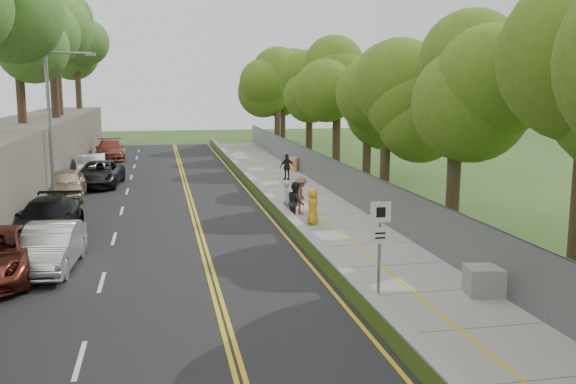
% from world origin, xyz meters
% --- Properties ---
extents(ground, '(140.00, 140.00, 0.00)m').
position_xyz_m(ground, '(0.00, 0.00, 0.00)').
color(ground, '#33511E').
rests_on(ground, ground).
extents(road, '(11.20, 66.00, 0.04)m').
position_xyz_m(road, '(-5.40, 15.00, 0.02)').
color(road, black).
rests_on(road, ground).
extents(sidewalk, '(4.20, 66.00, 0.05)m').
position_xyz_m(sidewalk, '(2.55, 15.00, 0.03)').
color(sidewalk, gray).
rests_on(sidewalk, ground).
extents(jersey_barrier, '(0.42, 66.00, 0.60)m').
position_xyz_m(jersey_barrier, '(0.25, 15.00, 0.30)').
color(jersey_barrier, '#9BEF30').
rests_on(jersey_barrier, ground).
extents(chainlink_fence, '(0.04, 66.00, 2.00)m').
position_xyz_m(chainlink_fence, '(4.65, 15.00, 1.00)').
color(chainlink_fence, slate).
rests_on(chainlink_fence, ground).
extents(trees_fenceside, '(7.00, 66.00, 14.00)m').
position_xyz_m(trees_fenceside, '(7.00, 15.00, 7.00)').
color(trees_fenceside, '#54791C').
rests_on(trees_fenceside, ground).
extents(streetlight, '(2.52, 0.22, 8.00)m').
position_xyz_m(streetlight, '(-10.46, 14.00, 4.64)').
color(streetlight, gray).
rests_on(streetlight, ground).
extents(signpost, '(0.62, 0.09, 3.10)m').
position_xyz_m(signpost, '(1.05, -3.02, 1.96)').
color(signpost, gray).
rests_on(signpost, sidewalk).
extents(construction_barrel, '(0.60, 0.60, 0.99)m').
position_xyz_m(construction_barrel, '(4.30, 24.87, 0.54)').
color(construction_barrel, '#EC6B00').
rests_on(construction_barrel, sidewalk).
extents(concrete_block, '(1.42, 1.16, 0.85)m').
position_xyz_m(concrete_block, '(4.30, -3.54, 0.47)').
color(concrete_block, gray).
rests_on(concrete_block, sidewalk).
extents(car_1, '(1.95, 4.81, 1.55)m').
position_xyz_m(car_1, '(-9.00, 1.83, 0.82)').
color(car_1, silver).
rests_on(car_1, road).
extents(car_3, '(2.60, 5.62, 1.59)m').
position_xyz_m(car_3, '(-9.87, 6.73, 0.84)').
color(car_3, black).
rests_on(car_3, road).
extents(car_4, '(2.17, 4.89, 1.64)m').
position_xyz_m(car_4, '(-10.33, 16.14, 0.86)').
color(car_4, tan).
rests_on(car_4, road).
extents(car_5, '(2.10, 5.09, 1.64)m').
position_xyz_m(car_5, '(-9.71, 23.66, 0.86)').
color(car_5, silver).
rests_on(car_5, road).
extents(car_6, '(3.09, 5.80, 1.55)m').
position_xyz_m(car_6, '(-9.00, 20.39, 0.82)').
color(car_6, black).
rests_on(car_6, road).
extents(car_7, '(2.67, 5.87, 1.67)m').
position_xyz_m(car_7, '(-9.33, 34.97, 0.87)').
color(car_7, brown).
rests_on(car_7, road).
extents(car_8, '(1.93, 4.21, 1.40)m').
position_xyz_m(car_8, '(-9.00, 34.74, 0.74)').
color(car_8, '#B3B2B7').
rests_on(car_8, road).
extents(painter_0, '(0.63, 0.86, 1.63)m').
position_xyz_m(painter_0, '(1.45, 7.06, 0.87)').
color(painter_0, gold).
rests_on(painter_0, sidewalk).
extents(painter_1, '(0.50, 0.66, 1.65)m').
position_xyz_m(painter_1, '(0.75, 9.40, 0.88)').
color(painter_1, beige).
rests_on(painter_1, sidewalk).
extents(painter_2, '(0.76, 0.96, 1.91)m').
position_xyz_m(painter_2, '(0.75, 7.45, 1.00)').
color(painter_2, black).
rests_on(painter_2, sidewalk).
extents(painter_3, '(1.03, 1.33, 1.82)m').
position_xyz_m(painter_3, '(1.45, 9.48, 0.96)').
color(painter_3, '#9A4C3C').
rests_on(painter_3, sidewalk).
extents(person_far, '(1.06, 0.56, 1.72)m').
position_xyz_m(person_far, '(2.99, 20.68, 0.91)').
color(person_far, black).
rests_on(person_far, sidewalk).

